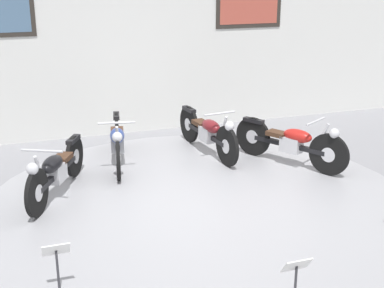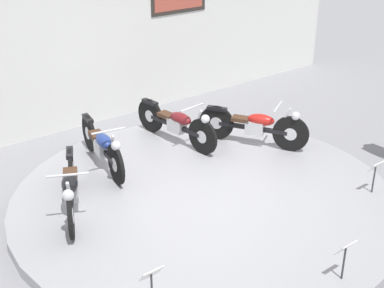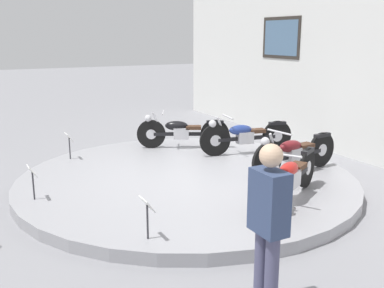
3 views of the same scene
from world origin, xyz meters
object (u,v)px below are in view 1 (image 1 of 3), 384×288
(motorcycle_blue, at_px, (117,141))
(info_placard_front_left, at_px, (56,256))
(motorcycle_red, at_px, (292,142))
(motorcycle_maroon, at_px, (208,131))
(motorcycle_black, at_px, (56,169))
(info_placard_front_centre, at_px, (296,272))

(motorcycle_blue, height_order, info_placard_front_left, motorcycle_blue)
(motorcycle_red, bearing_deg, motorcycle_blue, 159.92)
(motorcycle_maroon, bearing_deg, motorcycle_red, -41.98)
(motorcycle_black, relative_size, info_placard_front_left, 3.46)
(motorcycle_blue, relative_size, info_placard_front_left, 3.83)
(motorcycle_maroon, bearing_deg, info_placard_front_left, -130.31)
(motorcycle_maroon, distance_m, info_placard_front_centre, 4.27)
(motorcycle_blue, bearing_deg, info_placard_front_centre, -79.85)
(motorcycle_blue, distance_m, info_placard_front_centre, 4.27)
(motorcycle_red, relative_size, info_placard_front_centre, 3.41)
(motorcycle_red, distance_m, info_placard_front_centre, 3.73)
(info_placard_front_centre, bearing_deg, motorcycle_blue, 100.15)
(motorcycle_black, height_order, motorcycle_blue, motorcycle_blue)
(motorcycle_blue, xyz_separation_m, motorcycle_maroon, (1.50, -0.00, -0.00))
(motorcycle_blue, xyz_separation_m, info_placard_front_left, (-1.23, -3.23, -0.02))
(motorcycle_maroon, xyz_separation_m, info_placard_front_centre, (-0.75, -4.20, -0.02))
(motorcycle_maroon, bearing_deg, motorcycle_blue, 179.98)
(motorcycle_black, relative_size, motorcycle_red, 1.02)
(motorcycle_blue, xyz_separation_m, motorcycle_red, (2.53, -0.92, -0.00))
(motorcycle_red, distance_m, info_placard_front_left, 4.41)
(motorcycle_blue, bearing_deg, motorcycle_black, -137.81)
(motorcycle_black, distance_m, motorcycle_blue, 1.38)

